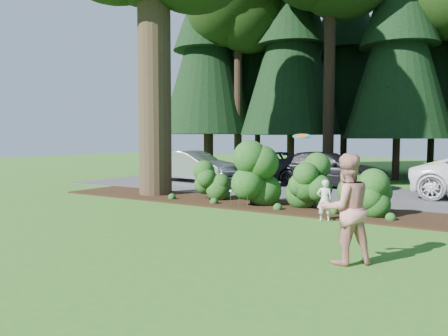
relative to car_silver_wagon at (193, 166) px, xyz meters
The scene contains 11 objects.
ground 10.32m from the car_silver_wagon, 52.23° to the right, with size 80.00×80.00×0.00m, color #2B651D.
mulch_bed 8.01m from the car_silver_wagon, 37.77° to the right, with size 16.00×2.50×0.05m, color black.
driveway 6.38m from the car_silver_wagon, ahead, with size 22.00×6.00×0.03m, color #38383A.
shrub_row 8.66m from the car_silver_wagon, 35.23° to the right, with size 6.53×1.60×1.61m.
lily_cluster 8.30m from the car_silver_wagon, 43.69° to the right, with size 0.69×0.09×0.57m.
tree_wall 13.67m from the car_silver_wagon, 51.52° to the left, with size 25.66×12.15×17.09m.
car_silver_wagon is the anchor object (origin of this frame).
car_dark_suv 6.55m from the car_silver_wagon, 12.78° to the left, with size 2.16×5.30×1.54m, color black.
child 10.99m from the car_silver_wagon, 35.20° to the right, with size 0.40×0.27×1.11m, color silver.
adult 14.50m from the car_silver_wagon, 43.02° to the right, with size 0.94×0.73×1.94m, color #B32B17.
frisbee 10.28m from the car_silver_wagon, 36.39° to the right, with size 0.51×0.50×0.17m.
Camera 1 is at (6.54, -9.29, 2.21)m, focal length 35.00 mm.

